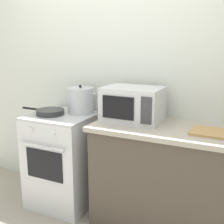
{
  "coord_description": "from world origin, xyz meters",
  "views": [
    {
      "loc": [
        1.26,
        -1.64,
        1.61
      ],
      "look_at": [
        0.18,
        0.6,
        1.0
      ],
      "focal_mm": 46.97,
      "sensor_mm": 36.0,
      "label": 1
    }
  ],
  "objects_px": {
    "microwave": "(133,104)",
    "stock_pot": "(81,100)",
    "frying_pan": "(50,112)",
    "stove": "(64,159)",
    "cutting_board": "(215,133)"
  },
  "relations": [
    {
      "from": "stock_pot",
      "to": "microwave",
      "type": "distance_m",
      "value": 0.57
    },
    {
      "from": "stove",
      "to": "microwave",
      "type": "relative_size",
      "value": 1.84
    },
    {
      "from": "frying_pan",
      "to": "microwave",
      "type": "bearing_deg",
      "value": 9.25
    },
    {
      "from": "stove",
      "to": "microwave",
      "type": "height_order",
      "value": "microwave"
    },
    {
      "from": "stove",
      "to": "stock_pot",
      "type": "relative_size",
      "value": 2.72
    },
    {
      "from": "stove",
      "to": "frying_pan",
      "type": "distance_m",
      "value": 0.5
    },
    {
      "from": "frying_pan",
      "to": "stock_pot",
      "type": "bearing_deg",
      "value": 38.8
    },
    {
      "from": "stove",
      "to": "stock_pot",
      "type": "height_order",
      "value": "stock_pot"
    },
    {
      "from": "microwave",
      "to": "stock_pot",
      "type": "bearing_deg",
      "value": 174.22
    },
    {
      "from": "stove",
      "to": "microwave",
      "type": "bearing_deg",
      "value": 6.51
    },
    {
      "from": "stock_pot",
      "to": "stove",
      "type": "bearing_deg",
      "value": -133.01
    },
    {
      "from": "frying_pan",
      "to": "microwave",
      "type": "xyz_separation_m",
      "value": [
        0.8,
        0.13,
        0.12
      ]
    },
    {
      "from": "frying_pan",
      "to": "microwave",
      "type": "distance_m",
      "value": 0.82
    },
    {
      "from": "stove",
      "to": "frying_pan",
      "type": "relative_size",
      "value": 1.97
    },
    {
      "from": "stove",
      "to": "cutting_board",
      "type": "bearing_deg",
      "value": 0.05
    }
  ]
}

